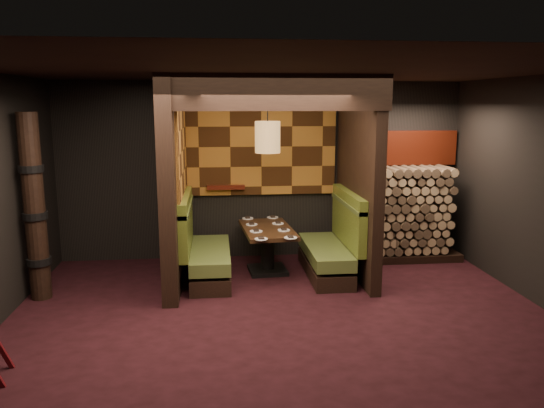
{
  "coord_description": "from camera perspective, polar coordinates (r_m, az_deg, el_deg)",
  "views": [
    {
      "loc": [
        -0.75,
        -5.76,
        2.5
      ],
      "look_at": [
        0.0,
        1.3,
        1.15
      ],
      "focal_mm": 35.0,
      "sensor_mm": 36.0,
      "label": 1
    }
  ],
  "objects": [
    {
      "name": "ceiling",
      "position": [
        5.82,
        1.39,
        14.31
      ],
      "size": [
        6.5,
        5.5,
        0.02
      ],
      "primitive_type": "cube",
      "color": "black",
      "rests_on": "ground"
    },
    {
      "name": "tapa_back_panel",
      "position": [
        8.52,
        -1.17,
        6.2
      ],
      "size": [
        2.4,
        0.06,
        1.55
      ],
      "primitive_type": "cube",
      "color": "#AD6D26",
      "rests_on": "wall_back"
    },
    {
      "name": "lacquer_shelf",
      "position": [
        8.51,
        -4.98,
        1.81
      ],
      "size": [
        0.6,
        0.12,
        0.07
      ],
      "primitive_type": "cube",
      "color": "#51180D",
      "rests_on": "wall_back"
    },
    {
      "name": "totem_column",
      "position": [
        7.35,
        -24.19,
        -0.48
      ],
      "size": [
        0.31,
        0.31,
        2.4
      ],
      "color": "black",
      "rests_on": "floor"
    },
    {
      "name": "booth_bench_left",
      "position": [
        7.7,
        -7.44,
        -5.14
      ],
      "size": [
        0.68,
        1.6,
        1.14
      ],
      "color": "black",
      "rests_on": "floor"
    },
    {
      "name": "tapa_side_panel",
      "position": [
        7.62,
        -9.7,
        5.73
      ],
      "size": [
        0.04,
        1.85,
        1.45
      ],
      "primitive_type": "cube",
      "color": "#AD6D26",
      "rests_on": "partition_left"
    },
    {
      "name": "bay_front_post",
      "position": [
        8.08,
        9.37,
        2.98
      ],
      "size": [
        0.08,
        0.08,
        2.85
      ],
      "primitive_type": "cube",
      "color": "black",
      "rests_on": "floor"
    },
    {
      "name": "floor",
      "position": [
        6.33,
        1.27,
        -12.62
      ],
      "size": [
        6.5,
        5.5,
        0.02
      ],
      "primitive_type": "cube",
      "color": "black",
      "rests_on": "ground"
    },
    {
      "name": "wall_back",
      "position": [
        8.62,
        -1.02,
        3.61
      ],
      "size": [
        6.5,
        0.02,
        2.85
      ],
      "primitive_type": "cube",
      "color": "black",
      "rests_on": "ground"
    },
    {
      "name": "booth_bench_right",
      "position": [
        7.88,
        6.5,
        -4.75
      ],
      "size": [
        0.68,
        1.6,
        1.14
      ],
      "color": "black",
      "rests_on": "floor"
    },
    {
      "name": "wall_front",
      "position": [
        3.27,
        7.59,
        -8.56
      ],
      "size": [
        6.5,
        0.02,
        2.85
      ],
      "primitive_type": "cube",
      "color": "black",
      "rests_on": "ground"
    },
    {
      "name": "partition_left",
      "position": [
        7.51,
        -10.59,
        2.36
      ],
      "size": [
        0.2,
        2.2,
        2.85
      ],
      "primitive_type": "cube",
      "color": "black",
      "rests_on": "floor"
    },
    {
      "name": "firewood_stack",
      "position": [
        8.83,
        14.17,
        -0.99
      ],
      "size": [
        1.73,
        0.7,
        1.5
      ],
      "color": "black",
      "rests_on": "floor"
    },
    {
      "name": "header_beam",
      "position": [
        6.5,
        0.34,
        11.91
      ],
      "size": [
        2.85,
        0.18,
        0.44
      ],
      "primitive_type": "cube",
      "color": "black",
      "rests_on": "partition_left"
    },
    {
      "name": "place_settings",
      "position": [
        7.87,
        -0.5,
        -2.48
      ],
      "size": [
        0.69,
        1.54,
        0.03
      ],
      "color": "white",
      "rests_on": "dining_table"
    },
    {
      "name": "mosaic_header",
      "position": [
        8.99,
        13.76,
        5.88
      ],
      "size": [
        1.83,
        0.1,
        0.56
      ],
      "primitive_type": "cube",
      "color": "maroon",
      "rests_on": "wall_back"
    },
    {
      "name": "partition_right",
      "position": [
        7.81,
        9.23,
        2.72
      ],
      "size": [
        0.15,
        2.1,
        2.85
      ],
      "primitive_type": "cube",
      "color": "black",
      "rests_on": "floor"
    },
    {
      "name": "pendant_lamp",
      "position": [
        7.62,
        -0.48,
        7.22
      ],
      "size": [
        0.36,
        0.36,
        1.05
      ],
      "color": "olive",
      "rests_on": "ceiling"
    },
    {
      "name": "dining_table",
      "position": [
        7.93,
        -0.49,
        -4.2
      ],
      "size": [
        0.8,
        1.35,
        0.69
      ],
      "color": "black",
      "rests_on": "floor"
    }
  ]
}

